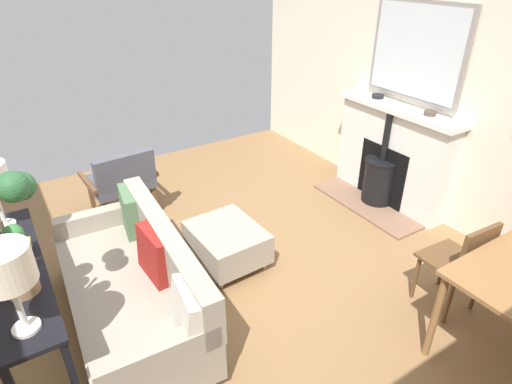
% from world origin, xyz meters
% --- Properties ---
extents(ground_plane, '(4.96, 5.64, 0.01)m').
position_xyz_m(ground_plane, '(0.00, 0.00, -0.00)').
color(ground_plane, olive).
extents(wall_left, '(0.12, 5.64, 2.75)m').
position_xyz_m(wall_left, '(-2.48, 0.00, 1.37)').
color(wall_left, silver).
rests_on(wall_left, ground).
extents(fireplace, '(0.65, 1.47, 1.11)m').
position_xyz_m(fireplace, '(-2.26, -0.24, 0.50)').
color(fireplace, brown).
rests_on(fireplace, ground).
extents(mirror_over_mantel, '(0.04, 1.11, 0.95)m').
position_xyz_m(mirror_over_mantel, '(-2.39, -0.24, 1.65)').
color(mirror_over_mantel, gray).
extents(mantel_bowl_near, '(0.13, 0.13, 0.04)m').
position_xyz_m(mantel_bowl_near, '(-2.30, -0.58, 1.13)').
color(mantel_bowl_near, black).
rests_on(mantel_bowl_near, fireplace).
extents(mantel_bowl_far, '(0.12, 0.12, 0.04)m').
position_xyz_m(mantel_bowl_far, '(-2.30, 0.11, 1.14)').
color(mantel_bowl_far, '#47382D').
rests_on(mantel_bowl_far, fireplace).
extents(sofa, '(0.87, 1.79, 0.78)m').
position_xyz_m(sofa, '(0.73, 0.06, 0.34)').
color(sofa, '#B2B2B7').
rests_on(sofa, ground).
extents(ottoman, '(0.59, 0.70, 0.36)m').
position_xyz_m(ottoman, '(-0.18, -0.20, 0.23)').
color(ottoman, '#B2B2B7').
rests_on(ottoman, ground).
extents(armchair_accent, '(0.72, 0.62, 0.79)m').
position_xyz_m(armchair_accent, '(0.36, -1.45, 0.46)').
color(armchair_accent, brown).
rests_on(armchair_accent, ground).
extents(console_table, '(0.33, 1.50, 0.80)m').
position_xyz_m(console_table, '(1.42, 0.06, 0.68)').
color(console_table, black).
rests_on(console_table, ground).
extents(table_lamp_far_end, '(0.26, 0.26, 0.51)m').
position_xyz_m(table_lamp_far_end, '(1.42, 0.62, 1.19)').
color(table_lamp_far_end, white).
rests_on(table_lamp_far_end, console_table).
extents(potted_plant, '(0.42, 0.46, 0.73)m').
position_xyz_m(potted_plant, '(1.37, 0.27, 1.23)').
color(potted_plant, '#99704C').
rests_on(potted_plant, console_table).
extents(book_stack, '(0.26, 0.23, 0.07)m').
position_xyz_m(book_stack, '(1.42, -0.08, 0.83)').
color(book_stack, '#4C7056').
rests_on(book_stack, console_table).
extents(dining_chair_near_fireplace, '(0.42, 0.42, 0.82)m').
position_xyz_m(dining_chair_near_fireplace, '(-1.39, 1.26, 0.49)').
color(dining_chair_near_fireplace, brown).
rests_on(dining_chair_near_fireplace, ground).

